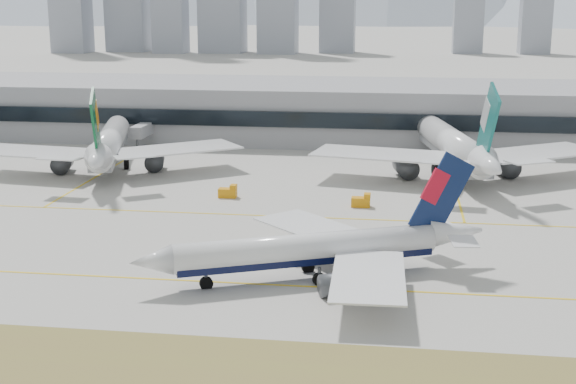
# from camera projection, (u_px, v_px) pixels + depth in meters

# --- Properties ---
(ground) EXTENTS (3000.00, 3000.00, 0.00)m
(ground) POSITION_uv_depth(u_px,v_px,m) (255.00, 272.00, 114.88)
(ground) COLOR #A4A299
(ground) RESTS_ON ground
(taxiing_airliner) EXTENTS (48.59, 41.19, 17.25)m
(taxiing_airliner) POSITION_uv_depth(u_px,v_px,m) (320.00, 249.00, 111.53)
(taxiing_airliner) COLOR white
(taxiing_airliner) RESTS_ON ground
(widebody_eva) EXTENTS (58.69, 58.58, 21.60)m
(widebody_eva) POSITION_uv_depth(u_px,v_px,m) (109.00, 145.00, 180.73)
(widebody_eva) COLOR white
(widebody_eva) RESTS_ON ground
(widebody_cathay) EXTENTS (64.33, 63.81, 23.35)m
(widebody_cathay) POSITION_uv_depth(u_px,v_px,m) (455.00, 148.00, 175.28)
(widebody_cathay) COLOR white
(widebody_cathay) RESTS_ON ground
(terminal) EXTENTS (280.00, 43.10, 15.00)m
(terminal) POSITION_uv_depth(u_px,v_px,m) (328.00, 110.00, 223.59)
(terminal) COLOR gray
(terminal) RESTS_ON ground
(gse_c) EXTENTS (3.55, 2.00, 2.60)m
(gse_c) POSITION_uv_depth(u_px,v_px,m) (362.00, 201.00, 150.13)
(gse_c) COLOR orange
(gse_c) RESTS_ON ground
(gse_b) EXTENTS (3.55, 2.00, 2.60)m
(gse_b) POSITION_uv_depth(u_px,v_px,m) (228.00, 192.00, 157.17)
(gse_b) COLOR orange
(gse_b) RESTS_ON ground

